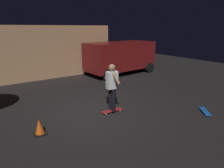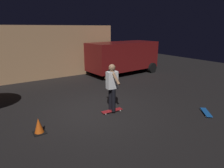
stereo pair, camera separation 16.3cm
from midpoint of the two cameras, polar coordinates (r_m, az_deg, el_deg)
The scene contains 7 objects.
ground_plane at distance 7.22m, azimuth -5.71°, elevation -7.94°, with size 28.00×28.00×0.00m, color black.
low_building at distance 13.84m, azimuth -24.58°, elevation 8.81°, with size 10.00×4.32×3.05m.
parked_van at distance 12.83m, azimuth 2.10°, elevation 8.13°, with size 4.74×2.52×2.03m.
skateboard_ridden at distance 7.12m, azimuth -0.66°, elevation -7.72°, with size 0.79×0.26×0.07m.
skateboard_spare at distance 7.77m, azimuth 24.77°, elevation -7.20°, with size 0.66×0.72×0.07m.
skater at distance 6.79m, azimuth -0.69°, elevation -0.11°, with size 0.39×0.99×1.67m.
traffic_cone at distance 6.08m, azimuth -20.99°, elevation -11.61°, with size 0.34×0.34×0.46m.
Camera 1 is at (-3.21, -5.76, 2.93)m, focal length 31.60 mm.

